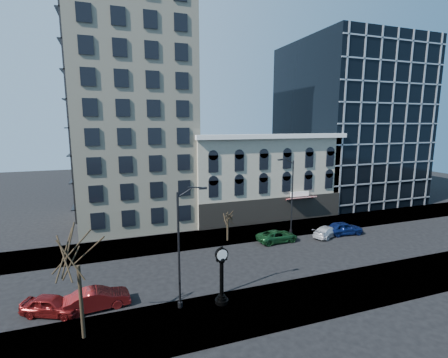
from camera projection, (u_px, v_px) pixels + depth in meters
name	position (u px, v px, depth m)	size (l,w,h in m)	color
ground	(218.00, 267.00, 31.93)	(160.00, 160.00, 0.00)	black
sidewalk_far	(197.00, 239.00, 39.35)	(160.00, 6.00, 0.12)	gray
sidewalk_near	(252.00, 309.00, 24.49)	(160.00, 6.00, 0.12)	gray
cream_tower	(132.00, 83.00, 44.18)	(15.90, 15.40, 42.50)	beige
victorian_row	(259.00, 176.00, 49.63)	(22.60, 11.19, 12.50)	#A6A089
glass_office	(347.00, 123.00, 59.53)	(20.00, 20.15, 28.00)	black
street_clock	(222.00, 277.00, 24.91)	(1.06, 1.06, 4.67)	black
street_lamp_near	(187.00, 216.00, 23.68)	(2.45, 0.37, 9.47)	black
street_lamp_far	(288.00, 176.00, 39.85)	(2.55, 0.40, 9.85)	black
bare_tree_near	(77.00, 249.00, 20.14)	(4.68, 4.68, 8.04)	#332819
bare_tree_far	(228.00, 214.00, 38.19)	(2.53, 2.53, 4.34)	#332819
car_near_a	(52.00, 305.00, 23.81)	(1.74, 4.32, 1.47)	maroon
car_near_b	(97.00, 299.00, 24.61)	(1.65, 4.74, 1.56)	maroon
car_far_a	(277.00, 236.00, 38.53)	(2.29, 4.97, 1.38)	#143F1E
car_far_b	(327.00, 231.00, 40.31)	(1.87, 4.59, 1.33)	silver
car_far_c	(344.00, 228.00, 41.05)	(1.96, 4.87, 1.66)	#0C194C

